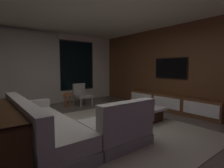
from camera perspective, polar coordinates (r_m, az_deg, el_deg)
floor at (r=3.92m, az=-4.34°, el=-15.03°), size 9.20×9.20×0.00m
back_wall_with_window at (r=6.97m, az=-21.55°, el=4.82°), size 6.60×0.30×2.70m
media_wall at (r=5.93m, az=21.13°, el=4.86°), size 0.12×7.80×2.70m
ceiling at (r=3.91m, az=-4.66°, el=25.32°), size 8.20×8.20×0.00m
area_rug at (r=4.03m, az=0.75°, el=-14.32°), size 3.20×3.80×0.01m
sectional_couch at (r=3.35m, az=-15.89°, el=-13.58°), size 1.98×2.50×0.82m
coffee_table at (r=4.63m, az=7.67°, el=-9.41°), size 1.16×1.16×0.36m
book_stack_on_coffee_table at (r=4.70m, az=7.37°, el=-6.72°), size 0.28×0.21×0.05m
accent_chair_near_window at (r=6.46m, az=-9.99°, el=-2.99°), size 0.58×0.60×0.78m
side_stool at (r=6.21m, az=-14.40°, el=-3.98°), size 0.32×0.32×0.46m
media_console at (r=5.82m, az=18.84°, el=-5.93°), size 0.46×3.10×0.52m
mounted_tv at (r=5.98m, az=18.54°, el=4.95°), size 0.05×1.14×0.66m
console_table_behind_couch at (r=3.23m, az=-32.44°, el=-12.62°), size 0.40×2.10×0.74m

